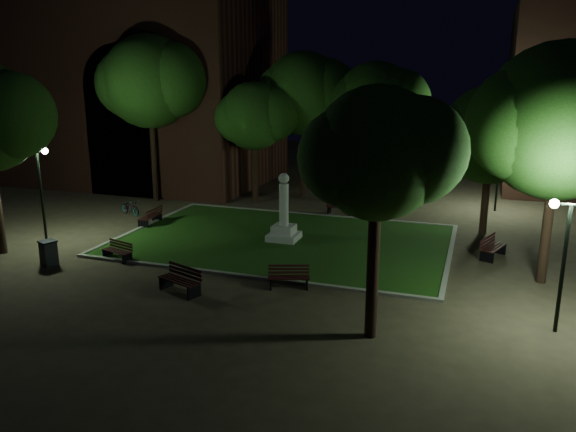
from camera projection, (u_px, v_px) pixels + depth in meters
name	position (u px, v px, depth m)	size (l,w,h in m)	color
ground	(269.00, 254.00, 24.82)	(80.00, 80.00, 0.00)	#423626
lawn	(284.00, 240.00, 26.64)	(15.00, 10.00, 0.08)	#1B3E0F
lawn_kerb	(284.00, 240.00, 26.63)	(15.40, 10.40, 0.12)	slate
monument	(284.00, 222.00, 26.41)	(1.40, 1.40, 3.20)	#ADAAA0
building_main	(131.00, 78.00, 40.59)	(20.00, 12.00, 15.00)	#452219
tree_north_wl	(255.00, 116.00, 33.18)	(4.96, 4.05, 7.29)	black
tree_north_er	(378.00, 104.00, 32.83)	(5.99, 4.89, 8.44)	black
tree_ne	(493.00, 135.00, 26.63)	(5.79, 4.72, 7.26)	black
tree_east	(564.00, 121.00, 19.89)	(6.94, 5.67, 8.93)	black
tree_se	(380.00, 154.00, 15.65)	(4.69, 3.83, 7.50)	black
tree_nw	(151.00, 82.00, 33.25)	(6.77, 5.53, 10.00)	black
tree_far_north	(305.00, 94.00, 34.36)	(6.26, 5.11, 9.07)	black
lamppost_sw	(40.00, 178.00, 25.24)	(1.18, 0.28, 4.54)	black
lamppost_se	(567.00, 240.00, 16.65)	(1.18, 0.28, 4.18)	black
lamppost_nw	(180.00, 143.00, 36.77)	(1.18, 0.28, 4.67)	black
lamppost_ne	(499.00, 163.00, 31.73)	(1.18, 0.28, 3.94)	black
bench_near_left	(181.00, 281.00, 20.35)	(1.86, 1.17, 0.96)	black
bench_near_right	(289.00, 278.00, 20.82)	(1.62, 1.01, 0.84)	black
bench_west_near	(118.00, 251.00, 23.91)	(1.54, 0.87, 0.80)	black
bench_left_side	(151.00, 217.00, 29.31)	(0.69, 1.71, 0.92)	black
bench_right_side	(492.00, 248.00, 24.19)	(1.14, 1.80, 0.93)	black
bench_far_side	(339.00, 208.00, 31.49)	(1.48, 0.67, 0.78)	black
trash_bin	(49.00, 253.00, 23.23)	(0.80, 0.80, 1.05)	black
bicycle	(130.00, 208.00, 31.43)	(0.56, 1.60, 0.84)	black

